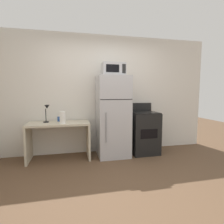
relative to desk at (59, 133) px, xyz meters
The scene contains 9 objects.
ground_plane 1.73m from the desk, 54.71° to the right, with size 12.00×12.00×0.00m, color brown.
wall_back_white 1.28m from the desk, 20.46° to the left, with size 5.00×0.10×2.60m, color silver.
desk is the anchor object (origin of this frame).
desk_lamp 0.52m from the desk, 167.65° to the left, with size 0.14×0.12×0.35m.
coffee_mug 0.31m from the desk, 88.74° to the left, with size 0.08×0.08×0.10m, color #264C99.
paper_towel_roll 0.39m from the desk, 61.77° to the right, with size 0.11×0.11×0.24m, color white.
refrigerator 1.15m from the desk, ahead, with size 0.65×0.66×1.69m.
microwave 1.70m from the desk, ahead, with size 0.46×0.35×0.26m.
oven_range 1.81m from the desk, ahead, with size 0.59×0.61×1.10m.
Camera 1 is at (-0.70, -2.36, 1.36)m, focal length 28.92 mm.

